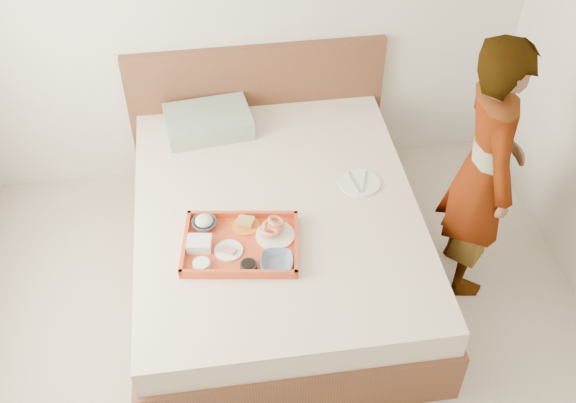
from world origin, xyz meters
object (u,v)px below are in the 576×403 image
(bed, at_px, (277,238))
(tray, at_px, (241,244))
(dinner_plate, at_px, (360,183))
(person, at_px, (484,171))

(bed, xyz_separation_m, tray, (-0.22, -0.28, 0.29))
(bed, xyz_separation_m, dinner_plate, (0.49, 0.11, 0.27))
(tray, relative_size, dinner_plate, 2.50)
(person, bearing_deg, dinner_plate, 70.51)
(bed, height_order, person, person)
(bed, xyz_separation_m, person, (1.08, -0.17, 0.53))
(bed, distance_m, tray, 0.46)
(bed, height_order, tray, tray)
(tray, distance_m, dinner_plate, 0.82)
(dinner_plate, relative_size, person, 0.15)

